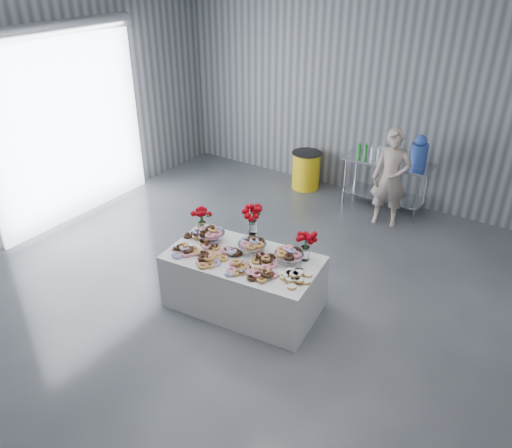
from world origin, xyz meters
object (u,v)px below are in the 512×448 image
(prep_table, at_px, (386,176))
(water_jug, at_px, (419,153))
(trash_barrel, at_px, (306,170))
(display_table, at_px, (243,282))
(person, at_px, (391,178))

(prep_table, height_order, water_jug, water_jug)
(water_jug, relative_size, trash_barrel, 0.76)
(display_table, distance_m, person, 3.29)
(trash_barrel, bearing_deg, water_jug, 0.00)
(prep_table, bearing_deg, display_table, -97.13)
(water_jug, distance_m, trash_barrel, 2.21)
(prep_table, height_order, trash_barrel, prep_table)
(person, xyz_separation_m, trash_barrel, (-1.82, 0.52, -0.46))
(display_table, bearing_deg, prep_table, 82.87)
(display_table, height_order, prep_table, prep_table)
(water_jug, bearing_deg, person, -115.89)
(water_jug, xyz_separation_m, person, (-0.25, -0.52, -0.33))
(display_table, bearing_deg, trash_barrel, 106.61)
(prep_table, relative_size, person, 0.91)
(display_table, height_order, person, person)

